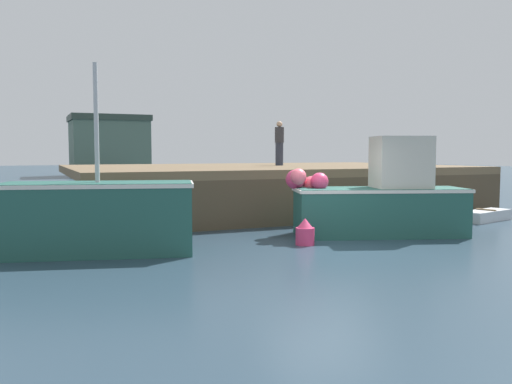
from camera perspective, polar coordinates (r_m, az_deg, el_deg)
ground at (r=11.69m, az=7.32°, el=-6.13°), size 120.00×160.00×0.10m
pier at (r=18.68m, az=1.64°, el=2.06°), size 13.55×8.71×1.57m
fishing_boat_near_left at (r=11.20m, az=-16.60°, el=-2.50°), size 4.05×2.34×3.84m
fishing_boat_near_right at (r=13.42m, az=13.28°, el=-0.80°), size 4.40×2.67×2.45m
rowboat at (r=17.33m, az=23.49°, el=-2.34°), size 1.98×1.13×0.36m
dockworker at (r=19.61m, az=2.53°, el=5.26°), size 0.34×0.34×1.63m
warehouse at (r=48.12m, az=-15.54°, el=4.82°), size 6.53×5.57×5.22m
mooring_buoy_foreground at (r=11.86m, az=5.30°, el=-4.39°), size 0.42×0.42×0.60m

